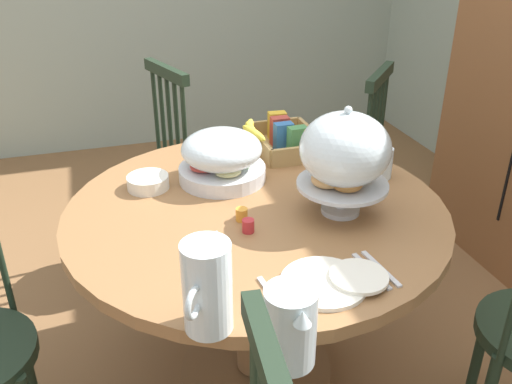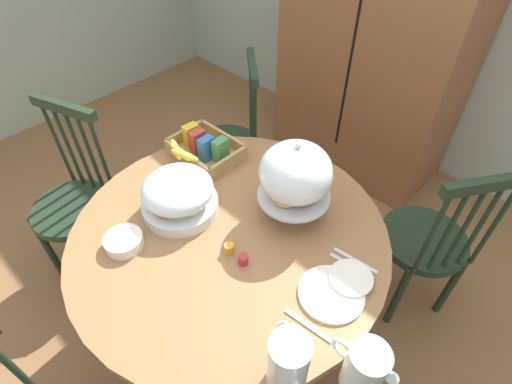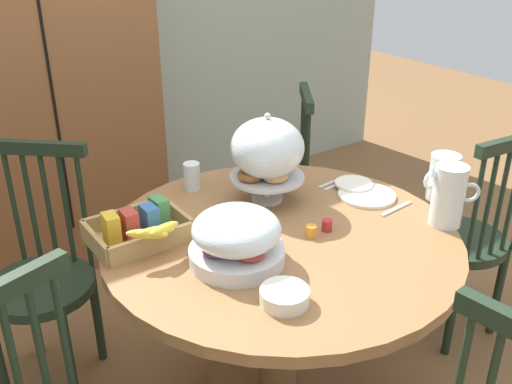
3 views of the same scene
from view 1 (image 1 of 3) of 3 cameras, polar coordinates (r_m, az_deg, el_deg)
ground_plane at (r=2.29m, az=1.00°, el=-16.61°), size 10.00×10.00×0.00m
dining_table at (r=1.87m, az=-0.00°, el=-7.12°), size 1.21×1.21×0.74m
windsor_chair_near_window at (r=2.61m, az=-11.10°, el=1.01°), size 0.43×0.43×0.97m
windsor_chair_host_seat at (r=2.64m, az=8.75°, el=1.57°), size 0.47×0.47×0.97m
pastry_stand_with_dome at (r=1.66m, az=9.11°, el=3.94°), size 0.28×0.28×0.34m
fruit_platter_covered at (r=1.90m, az=-3.53°, el=3.60°), size 0.30×0.30×0.18m
orange_juice_pitcher at (r=1.16m, az=3.48°, el=-13.91°), size 0.19×0.11×0.18m
milk_pitcher at (r=1.23m, az=-5.04°, el=-10.12°), size 0.17×0.13×0.22m
cereal_basket at (r=2.16m, az=2.66°, el=5.52°), size 0.32×0.30×0.12m
china_plate_large at (r=1.42m, az=6.99°, el=-9.24°), size 0.22×0.22×0.01m
china_plate_small at (r=1.43m, az=10.55°, el=-8.54°), size 0.15×0.15×0.01m
cereal_bowl at (r=1.89m, az=-11.06°, el=1.01°), size 0.14×0.14×0.04m
drinking_glass at (r=1.97m, az=12.96°, el=2.93°), size 0.06×0.06×0.11m
jam_jar_strawberry at (r=1.61m, az=-0.81°, el=-3.50°), size 0.04×0.04×0.04m
jam_jar_apricot at (r=1.67m, az=-1.49°, el=-2.33°), size 0.04×0.04×0.04m
table_knife at (r=1.48m, az=11.77°, el=-7.98°), size 0.17×0.03×0.01m
dinner_fork at (r=1.50m, az=12.73°, el=-7.69°), size 0.17×0.03×0.01m
soup_spoon at (r=1.37m, az=1.74°, el=-10.74°), size 0.17×0.03×0.01m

